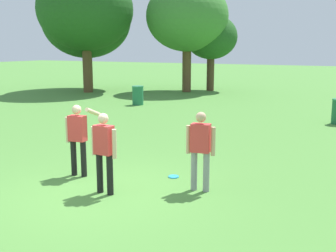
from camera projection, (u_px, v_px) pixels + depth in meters
ground_plane at (98, 193)px, 8.29m from camera, size 120.00×120.00×0.00m
person_thrower at (78, 135)px, 9.24m from camera, size 0.61×0.73×1.64m
person_catcher at (200, 146)px, 8.26m from camera, size 0.61×0.27×1.64m
person_bystander at (104, 148)px, 8.10m from camera, size 0.61×0.24×1.64m
frisbee at (174, 177)px, 9.30m from camera, size 0.24×0.24×0.03m
trash_can_further_along at (138, 95)px, 20.71m from camera, size 0.59×0.59×0.96m
tree_tall_left at (86, 20)px, 27.14m from camera, size 5.88×5.88×7.14m
tree_broad_center at (85, 10)px, 25.55m from camera, size 5.99×5.99×7.73m
tree_far_right at (187, 17)px, 25.95m from camera, size 5.22×5.22×7.02m
tree_slender_mid at (211, 37)px, 26.85m from camera, size 3.43×3.43×4.99m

